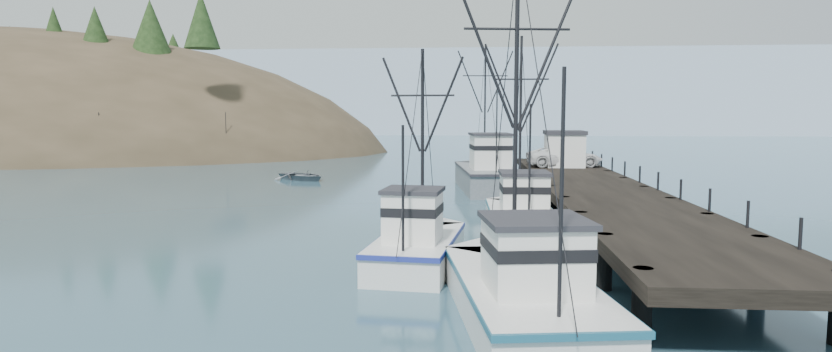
% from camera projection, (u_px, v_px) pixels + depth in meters
% --- Properties ---
extents(ground, '(400.00, 400.00, 0.00)m').
position_uv_depth(ground, '(279.00, 290.00, 22.80)').
color(ground, '#2B4D60').
rests_on(ground, ground).
extents(pier, '(6.00, 44.00, 2.00)m').
position_uv_depth(pier, '(597.00, 191.00, 37.34)').
color(pier, black).
rests_on(pier, ground).
extents(distant_ridge, '(360.00, 40.00, 26.00)m').
position_uv_depth(distant_ridge, '(481.00, 133.00, 190.56)').
color(distant_ridge, '#9EB2C6').
rests_on(distant_ridge, ground).
extents(distant_ridge_far, '(180.00, 25.00, 18.00)m').
position_uv_depth(distant_ridge_far, '(325.00, 131.00, 209.57)').
color(distant_ridge_far, silver).
rests_on(distant_ridge_far, ground).
extents(moored_sailboats, '(19.29, 18.18, 6.35)m').
position_uv_depth(moored_sailboats, '(152.00, 158.00, 82.72)').
color(moored_sailboats, silver).
rests_on(moored_sailboats, ground).
extents(trawler_near, '(5.20, 11.66, 11.69)m').
position_uv_depth(trawler_near, '(521.00, 289.00, 19.92)').
color(trawler_near, silver).
rests_on(trawler_near, ground).
extents(trawler_mid, '(3.76, 8.95, 9.15)m').
position_uv_depth(trawler_mid, '(419.00, 245.00, 26.42)').
color(trawler_mid, silver).
rests_on(trawler_mid, ground).
extents(trawler_far, '(3.49, 10.11, 10.53)m').
position_uv_depth(trawler_far, '(521.00, 217.00, 33.67)').
color(trawler_far, silver).
rests_on(trawler_far, ground).
extents(work_vessel, '(5.51, 14.12, 11.97)m').
position_uv_depth(work_vessel, '(487.00, 174.00, 52.25)').
color(work_vessel, slate).
rests_on(work_vessel, ground).
extents(pier_shed, '(3.00, 3.20, 2.80)m').
position_uv_depth(pier_shed, '(564.00, 148.00, 50.26)').
color(pier_shed, silver).
rests_on(pier_shed, pier).
extents(pickup_truck, '(6.03, 3.33, 1.60)m').
position_uv_depth(pickup_truck, '(564.00, 157.00, 50.14)').
color(pickup_truck, silver).
rests_on(pickup_truck, pier).
extents(motorboat, '(6.43, 6.09, 1.08)m').
position_uv_depth(motorboat, '(302.00, 180.00, 59.71)').
color(motorboat, slate).
rests_on(motorboat, ground).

